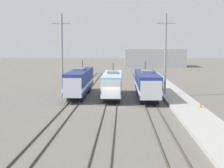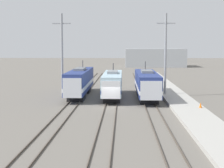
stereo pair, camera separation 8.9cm
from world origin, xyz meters
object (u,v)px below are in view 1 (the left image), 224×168
object	(u,v)px
catenary_tower_right	(165,54)
locomotive_far_left	(80,82)
locomotive_center	(112,84)
locomotive_far_right	(147,84)
catenary_tower_left	(62,54)
traffic_cone	(201,105)

from	to	relation	value
catenary_tower_right	locomotive_far_left	bearing A→B (deg)	-178.26
locomotive_center	catenary_tower_right	world-z (taller)	catenary_tower_right
catenary_tower_right	locomotive_far_right	bearing A→B (deg)	-140.63
locomotive_far_right	catenary_tower_right	world-z (taller)	catenary_tower_right
locomotive_center	catenary_tower_right	distance (m)	9.50
locomotive_far_left	locomotive_far_right	size ratio (longest dim) A/B	1.03
locomotive_far_right	locomotive_far_left	bearing A→B (deg)	168.83
locomotive_center	catenary_tower_left	distance (m)	9.33
locomotive_far_right	traffic_cone	world-z (taller)	locomotive_far_right
locomotive_far_left	catenary_tower_right	world-z (taller)	catenary_tower_right
locomotive_far_right	traffic_cone	distance (m)	12.25
locomotive_far_left	locomotive_center	bearing A→B (deg)	-19.26
locomotive_far_left	traffic_cone	distance (m)	20.50
catenary_tower_left	traffic_cone	world-z (taller)	catenary_tower_left
catenary_tower_left	traffic_cone	xyz separation A→B (m)	(18.73, -13.15, -5.87)
locomotive_far_right	catenary_tower_right	bearing A→B (deg)	39.37
catenary_tower_left	catenary_tower_right	world-z (taller)	same
traffic_cone	catenary_tower_right	bearing A→B (deg)	101.98
locomotive_far_left	catenary_tower_left	distance (m)	5.15
locomotive_far_left	traffic_cone	world-z (taller)	locomotive_far_left
locomotive_far_right	catenary_tower_right	xyz separation A→B (m)	(2.95, 2.42, 4.44)
locomotive_far_left	locomotive_far_right	xyz separation A→B (m)	(10.24, -2.02, -0.10)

